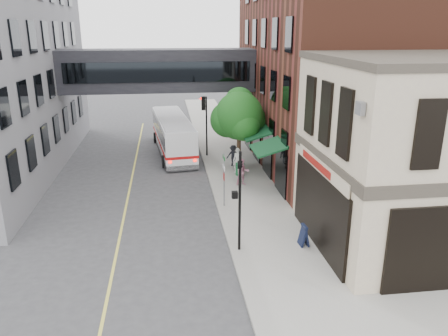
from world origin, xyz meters
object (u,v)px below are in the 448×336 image
object	(u,v)px
pedestrian_a	(238,160)
pedestrian_c	(233,156)
bus	(173,133)
sandwich_board	(304,235)
pedestrian_b	(243,172)
newspaper_box	(240,169)

from	to	relation	value
pedestrian_a	pedestrian_c	size ratio (longest dim) A/B	1.13
bus	pedestrian_c	xyz separation A→B (m)	(4.11, -4.54, -0.66)
pedestrian_a	bus	bearing A→B (deg)	141.81
pedestrian_a	pedestrian_c	distance (m)	1.56
pedestrian_a	sandwich_board	size ratio (longest dim) A/B	1.74
pedestrian_a	pedestrian_b	bearing A→B (deg)	-74.88
pedestrian_c	newspaper_box	world-z (taller)	pedestrian_c
pedestrian_b	newspaper_box	distance (m)	1.86
pedestrian_a	newspaper_box	bearing A→B (deg)	-67.94
bus	pedestrian_b	world-z (taller)	bus
bus	newspaper_box	bearing A→B (deg)	-57.82
bus	sandwich_board	distance (m)	17.55
newspaper_box	sandwich_board	distance (m)	10.01
pedestrian_b	newspaper_box	bearing A→B (deg)	81.75
pedestrian_c	sandwich_board	distance (m)	12.18
pedestrian_a	newspaper_box	distance (m)	0.74
pedestrian_a	newspaper_box	xyz separation A→B (m)	(0.05, -0.62, -0.41)
pedestrian_c	newspaper_box	bearing A→B (deg)	-65.12
newspaper_box	pedestrian_c	bearing A→B (deg)	72.48
pedestrian_b	newspaper_box	size ratio (longest dim) A/B	1.93
pedestrian_c	pedestrian_b	bearing A→B (deg)	-68.59
newspaper_box	pedestrian_b	bearing A→B (deg)	-115.14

